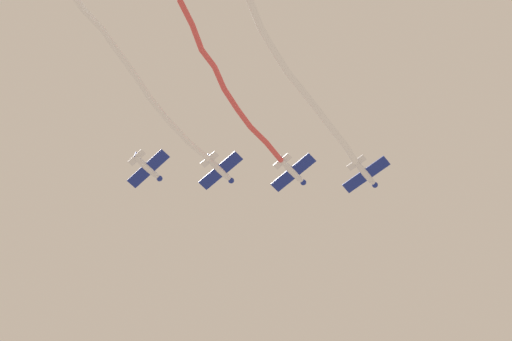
{
  "coord_description": "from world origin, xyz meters",
  "views": [
    {
      "loc": [
        22.99,
        -29.32,
        4.55
      ],
      "look_at": [
        -9.32,
        -14.01,
        78.3
      ],
      "focal_mm": 49.84,
      "sensor_mm": 36.0,
      "label": 1
    }
  ],
  "objects": [
    {
      "name": "airplane_lead",
      "position": [
        -4.14,
        -2.46,
        77.93
      ],
      "size": [
        5.9,
        4.58,
        1.49
      ],
      "rotation": [
        0.0,
        0.0,
        2.01
      ],
      "color": "silver"
    },
    {
      "name": "smoke_trail_lead",
      "position": [
        2.91,
        -14.83,
        76.86
      ],
      "size": [
        13.83,
        21.1,
        2.76
      ],
      "color": "white"
    },
    {
      "name": "airplane_left_wing",
      "position": [
        -7.62,
        -10.09,
        78.18
      ],
      "size": [
        5.97,
        4.61,
        1.49
      ],
      "rotation": [
        0.0,
        0.0,
        1.95
      ],
      "color": "silver"
    },
    {
      "name": "smoke_trail_left_wing",
      "position": [
        -1.27,
        -21.14,
        77.53
      ],
      "size": [
        12.76,
        18.02,
        1.95
      ],
      "color": "#DB4C4C"
    },
    {
      "name": "airplane_right_wing",
      "position": [
        -11.1,
        -17.73,
        78.43
      ],
      "size": [
        5.96,
        4.61,
        1.49
      ],
      "rotation": [
        0.0,
        0.0,
        1.96
      ],
      "color": "silver"
    },
    {
      "name": "smoke_trail_right_wing",
      "position": [
        -4.55,
        -30.34,
        77.75
      ],
      "size": [
        12.94,
        21.39,
        2.59
      ],
      "color": "white"
    },
    {
      "name": "airplane_slot",
      "position": [
        -14.58,
        -25.37,
        78.68
      ],
      "size": [
        5.97,
        4.61,
        1.49
      ],
      "rotation": [
        0.0,
        0.0,
        1.94
      ],
      "color": "silver"
    }
  ]
}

